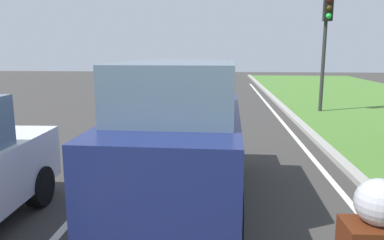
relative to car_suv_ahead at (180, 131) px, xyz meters
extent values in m
plane|color=#383533|center=(-0.82, 5.00, -1.17)|extent=(60.00, 60.00, 0.00)
cube|color=silver|center=(-1.52, 5.00, -1.16)|extent=(0.12, 32.00, 0.01)
cube|color=silver|center=(2.78, 5.00, -1.16)|extent=(0.12, 32.00, 0.01)
cube|color=#9E9B93|center=(3.28, 5.00, -1.11)|extent=(0.24, 48.00, 0.12)
cube|color=navy|center=(0.00, 0.04, -0.24)|extent=(2.02, 4.55, 1.10)
cube|color=slate|center=(0.00, -0.11, 0.71)|extent=(1.77, 2.74, 0.80)
cylinder|color=black|center=(-0.83, 1.59, -0.79)|extent=(0.24, 0.77, 0.76)
cylinder|color=black|center=(0.91, 1.55, -0.79)|extent=(0.24, 0.77, 0.76)
cylinder|color=black|center=(-0.91, -1.47, -0.79)|extent=(0.24, 0.77, 0.76)
cylinder|color=black|center=(0.83, -1.51, -0.79)|extent=(0.24, 0.77, 0.76)
cylinder|color=black|center=(-2.20, -0.44, -0.85)|extent=(0.24, 0.65, 0.64)
sphere|color=#B2B2B7|center=(1.57, -3.74, 0.43)|extent=(0.28, 0.28, 0.28)
cylinder|color=#2D2D2D|center=(4.59, 8.96, 1.22)|extent=(0.14, 0.14, 4.77)
cube|color=black|center=(4.59, 8.76, 2.78)|extent=(0.32, 0.24, 0.90)
sphere|color=#3F0F0F|center=(4.59, 8.63, 3.06)|extent=(0.20, 0.20, 0.20)
sphere|color=#382B0C|center=(4.59, 8.63, 2.78)|extent=(0.20, 0.20, 0.20)
sphere|color=green|center=(4.59, 8.63, 2.50)|extent=(0.20, 0.20, 0.20)
camera|label=1|loc=(0.64, -5.82, 1.30)|focal=34.62mm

